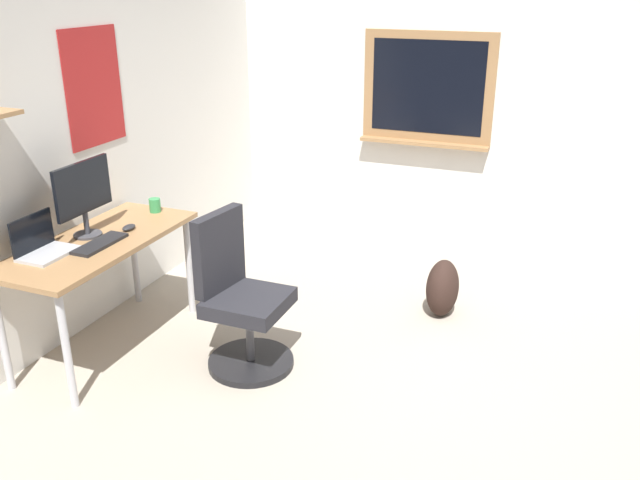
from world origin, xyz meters
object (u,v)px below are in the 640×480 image
Objects in this scene: monitor_primary at (83,194)px; coffee_mug at (155,205)px; office_chair at (240,303)px; laptop at (42,245)px; backpack at (442,288)px; desk at (99,252)px; keyboard at (100,244)px; computer_mouse at (129,227)px.

coffee_mug is at bearing -12.15° from monitor_primary.
laptop reaches higher than office_chair.
laptop is 0.40m from monitor_primary.
monitor_primary reaches higher than laptop.
laptop reaches higher than coffee_mug.
coffee_mug is (0.53, -0.11, -0.22)m from monitor_primary.
laptop is at bearing 127.24° from backpack.
laptop is at bearing 154.80° from desk.
monitor_primary reaches higher than desk.
backpack is (1.29, -1.79, -0.54)m from keyboard.
computer_mouse is at bearing -18.60° from desk.
desk is 0.25m from computer_mouse.
keyboard is at bearing -175.45° from coffee_mug.
laptop is 0.84× the size of keyboard.
office_chair is 1.48m from backpack.
desk is 2.86× the size of monitor_primary.
computer_mouse is 0.35m from coffee_mug.
backpack is (1.19, -1.96, -0.80)m from monitor_primary.
office_chair is 1.02m from coffee_mug.
laptop is at bearing 169.33° from coffee_mug.
computer_mouse is (0.51, -0.21, -0.04)m from laptop.
backpack is at bearing -52.76° from laptop.
desk is at bearing 177.77° from coffee_mug.
desk is 0.36m from laptop.
computer_mouse is at bearing -22.52° from laptop.
desk is 4.27× the size of laptop.
office_chair is 1.17m from laptop.
computer_mouse is at bearing -171.84° from coffee_mug.
office_chair reaches higher than backpack.
keyboard is at bearing -42.46° from laptop.
coffee_mug reaches higher than keyboard.
laptop is at bearing 113.59° from office_chair.
laptop reaches higher than keyboard.
desk is 14.40× the size of coffee_mug.
backpack is (1.52, -2.00, -0.59)m from laptop.
monitor_primary is at bearing 137.76° from computer_mouse.
monitor_primary reaches higher than computer_mouse.
coffee_mug is at bearing -10.67° from laptop.
laptop is 0.67× the size of monitor_primary.
coffee_mug is (0.86, -0.16, -0.01)m from laptop.
office_chair reaches higher than keyboard.
keyboard is 0.63m from coffee_mug.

